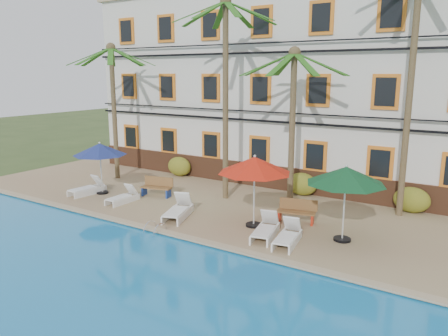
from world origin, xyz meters
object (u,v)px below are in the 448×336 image
Objects in this scene: lounger_c at (178,210)px; bench_right at (296,211)px; umbrella_green at (346,176)px; lounger_b at (123,197)px; umbrella_blue at (100,150)px; umbrella_red at (255,165)px; lounger_a at (88,188)px; palm_c at (293,104)px; lounger_e at (288,236)px; pool_ladder at (155,231)px; lounger_d at (266,229)px; palm_a at (113,92)px; palm_b at (226,73)px; palm_d at (413,58)px; bench_left at (157,186)px.

bench_right is (4.28, 2.08, 0.16)m from lounger_c.
umbrella_green is 10.16m from lounger_b.
umbrella_blue is 8.53m from umbrella_red.
lounger_a is (-9.03, -0.36, -2.11)m from umbrella_red.
palm_c is at bearing 20.69° from lounger_a.
lounger_e is (10.88, -0.58, -0.00)m from lounger_a.
pool_ladder is (0.28, -1.74, -0.31)m from lounger_c.
umbrella_green is 7.19m from pool_ladder.
umbrella_red reaches higher than lounger_d.
palm_a is 7.36m from palm_b.
palm_b reaches higher than lounger_b.
umbrella_green is (11.88, 0.29, 0.16)m from umbrella_blue.
palm_c is 2.49× the size of umbrella_green.
palm_b is 0.90× the size of palm_d.
lounger_a is (-13.48, -4.79, -6.08)m from palm_d.
palm_c is 3.64× the size of lounger_e.
lounger_c is (-0.07, -3.47, -5.47)m from palm_b.
umbrella_red reaches higher than umbrella_blue.
lounger_d is at bearing -17.75° from palm_a.
umbrella_red is at bearing -135.09° from palm_d.
bench_left is 4.89m from pool_ladder.
palm_b is at bearing -0.96° from palm_a.
umbrella_blue reaches higher than lounger_a.
umbrella_blue is at bearing -154.75° from palm_b.
lounger_b is 3.48m from lounger_c.
palm_d is 6.11× the size of lounger_b.
umbrella_green is 3.70× the size of pool_ladder.
lounger_a is 5.96m from lounger_c.
lounger_c reaches higher than pool_ladder.
lounger_b is at bearing 174.83° from lounger_c.
umbrella_green is at bearing -4.99° from bench_left.
bench_left is at bearing -179.08° from bench_right.
umbrella_green reaches higher than umbrella_blue.
umbrella_red is 2.42m from lounger_d.
palm_a is 3.72× the size of lounger_d.
bench_right is 2.11× the size of pool_ladder.
umbrella_blue is 1.63× the size of bench_right.
umbrella_blue is 3.44× the size of pool_ladder.
lounger_a is at bearing 176.03° from lounger_c.
palm_d is at bearing 43.78° from pool_ladder.
palm_a is 10.95m from umbrella_red.
lounger_a is 1.21× the size of bench_right.
palm_b is at bearing 26.91° from lounger_a.
umbrella_green is at bearing 3.43° from lounger_a.
lounger_a is at bearing -153.15° from bench_left.
umbrella_red is at bearing -11.35° from bench_left.
bench_left is (-6.87, 1.97, 0.18)m from lounger_d.
lounger_c is at bearing -91.22° from palm_b.
bench_left is at bearing 145.59° from lounger_c.
lounger_b is 8.42m from lounger_e.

